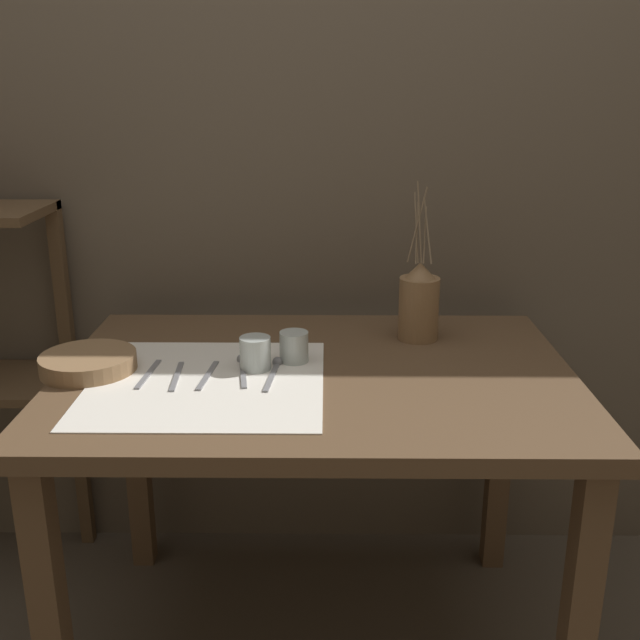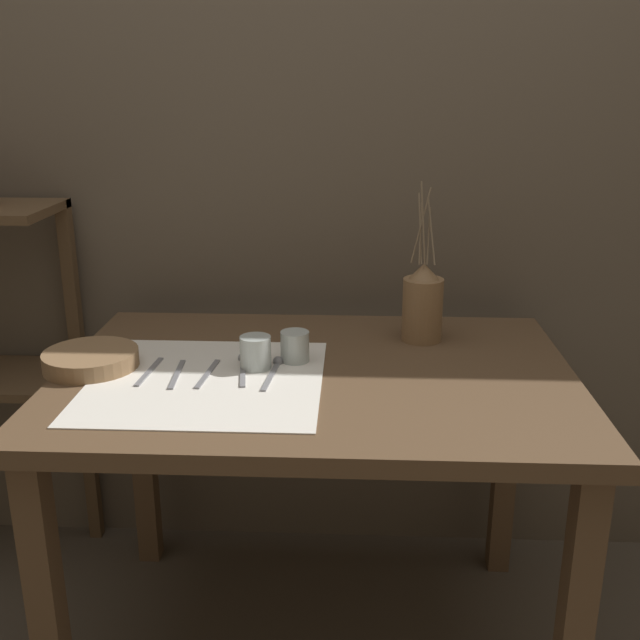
# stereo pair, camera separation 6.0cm
# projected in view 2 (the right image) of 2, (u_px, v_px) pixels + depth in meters

# --- Properties ---
(stone_wall_back) EXTENTS (7.00, 0.06, 2.40)m
(stone_wall_back) POSITION_uv_depth(u_px,v_px,m) (325.00, 154.00, 2.07)
(stone_wall_back) COLOR brown
(stone_wall_back) RESTS_ON ground_plane
(wooden_table) EXTENTS (1.17, 0.83, 0.77)m
(wooden_table) POSITION_uv_depth(u_px,v_px,m) (316.00, 410.00, 1.74)
(wooden_table) COLOR brown
(wooden_table) RESTS_ON ground_plane
(linen_cloth) EXTENTS (0.51, 0.50, 0.00)m
(linen_cloth) POSITION_uv_depth(u_px,v_px,m) (206.00, 380.00, 1.64)
(linen_cloth) COLOR white
(linen_cloth) RESTS_ON wooden_table
(pitcher_with_flowers) EXTENTS (0.10, 0.10, 0.40)m
(pitcher_with_flowers) POSITION_uv_depth(u_px,v_px,m) (423.00, 304.00, 1.87)
(pitcher_with_flowers) COLOR olive
(pitcher_with_flowers) RESTS_ON wooden_table
(wooden_bowl) EXTENTS (0.22, 0.22, 0.04)m
(wooden_bowl) POSITION_uv_depth(u_px,v_px,m) (91.00, 360.00, 1.71)
(wooden_bowl) COLOR #8E6B47
(wooden_bowl) RESTS_ON wooden_table
(glass_tumbler_near) EXTENTS (0.07, 0.07, 0.08)m
(glass_tumbler_near) POSITION_uv_depth(u_px,v_px,m) (256.00, 352.00, 1.70)
(glass_tumbler_near) COLOR #B7C1BC
(glass_tumbler_near) RESTS_ON wooden_table
(glass_tumbler_far) EXTENTS (0.07, 0.07, 0.07)m
(glass_tumbler_far) POSITION_uv_depth(u_px,v_px,m) (295.00, 346.00, 1.74)
(glass_tumbler_far) COLOR #B7C1BC
(glass_tumbler_far) RESTS_ON wooden_table
(fork_outer) EXTENTS (0.02, 0.17, 0.00)m
(fork_outer) POSITION_uv_depth(u_px,v_px,m) (149.00, 371.00, 1.68)
(fork_outer) COLOR gray
(fork_outer) RESTS_ON wooden_table
(knife_center) EXTENTS (0.02, 0.17, 0.00)m
(knife_center) POSITION_uv_depth(u_px,v_px,m) (177.00, 374.00, 1.67)
(knife_center) COLOR gray
(knife_center) RESTS_ON wooden_table
(fork_inner) EXTENTS (0.03, 0.17, 0.00)m
(fork_inner) POSITION_uv_depth(u_px,v_px,m) (208.00, 374.00, 1.67)
(fork_inner) COLOR gray
(fork_inner) RESTS_ON wooden_table
(spoon_outer) EXTENTS (0.04, 0.18, 0.02)m
(spoon_outer) POSITION_uv_depth(u_px,v_px,m) (243.00, 363.00, 1.73)
(spoon_outer) COLOR gray
(spoon_outer) RESTS_ON wooden_table
(spoon_inner) EXTENTS (0.03, 0.18, 0.02)m
(spoon_inner) POSITION_uv_depth(u_px,v_px,m) (275.00, 367.00, 1.71)
(spoon_inner) COLOR gray
(spoon_inner) RESTS_ON wooden_table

